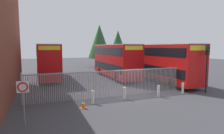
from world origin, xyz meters
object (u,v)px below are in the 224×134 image
object	(u,v)px
double_decker_bus_behind_fence_right	(48,60)
traffic_cone_by_gate	(83,104)
double_decker_bus_behind_fence_left	(115,60)
bollard_center_front	(124,93)
bollard_near_right	(158,91)
traffic_light_kerbside	(207,60)
double_decker_bus_near_gate	(162,61)
bollard_far_right	(183,88)
speed_limit_sign_post	(23,92)
bollard_near_left	(93,97)

from	to	relation	value
double_decker_bus_behind_fence_right	traffic_cone_by_gate	xyz separation A→B (m)	(1.62, -13.60, -2.13)
double_decker_bus_behind_fence_left	bollard_center_front	size ratio (longest dim) A/B	11.38
bollard_center_front	bollard_near_right	distance (m)	2.94
double_decker_bus_behind_fence_right	traffic_light_kerbside	size ratio (longest dim) A/B	2.51
double_decker_bus_near_gate	bollard_near_right	bearing A→B (deg)	-127.95
bollard_center_front	bollard_far_right	distance (m)	5.61
double_decker_bus_near_gate	bollard_far_right	size ratio (longest dim) A/B	11.38
double_decker_bus_behind_fence_right	bollard_near_right	bearing A→B (deg)	-58.13
double_decker_bus_near_gate	bollard_center_front	size ratio (longest dim) A/B	11.38
double_decker_bus_near_gate	speed_limit_sign_post	distance (m)	16.19
double_decker_bus_behind_fence_left	bollard_far_right	xyz separation A→B (m)	(2.32, -10.24, -1.95)
bollard_center_front	traffic_light_kerbside	size ratio (longest dim) A/B	0.22
bollard_far_right	bollard_near_right	bearing A→B (deg)	-175.71
bollard_near_left	bollard_far_right	xyz separation A→B (m)	(8.24, 0.10, 0.00)
double_decker_bus_behind_fence_left	traffic_cone_by_gate	distance (m)	13.20
double_decker_bus_behind_fence_left	bollard_far_right	size ratio (longest dim) A/B	11.38
bollard_near_left	double_decker_bus_near_gate	bearing A→B (deg)	28.74
bollard_near_left	bollard_center_front	bearing A→B (deg)	5.07
bollard_far_right	speed_limit_sign_post	size ratio (longest dim) A/B	0.40
double_decker_bus_behind_fence_right	speed_limit_sign_post	xyz separation A→B (m)	(-1.85, -15.21, -0.65)
double_decker_bus_behind_fence_right	bollard_near_right	xyz separation A→B (m)	(8.03, -12.92, -1.95)
double_decker_bus_near_gate	traffic_light_kerbside	xyz separation A→B (m)	(0.52, -5.83, 0.56)
speed_limit_sign_post	bollard_center_front	bearing A→B (deg)	20.68
bollard_center_front	bollard_near_right	world-z (taller)	same
bollard_near_right	traffic_cone_by_gate	bearing A→B (deg)	-173.93
double_decker_bus_near_gate	bollard_near_right	size ratio (longest dim) A/B	11.38
bollard_near_right	traffic_light_kerbside	distance (m)	5.44
double_decker_bus_behind_fence_right	speed_limit_sign_post	size ratio (longest dim) A/B	4.50
double_decker_bus_near_gate	speed_limit_sign_post	world-z (taller)	double_decker_bus_near_gate
speed_limit_sign_post	traffic_light_kerbside	world-z (taller)	traffic_light_kerbside
bollard_near_right	double_decker_bus_behind_fence_right	bearing A→B (deg)	121.87
double_decker_bus_near_gate	speed_limit_sign_post	size ratio (longest dim) A/B	4.50
traffic_light_kerbside	traffic_cone_by_gate	bearing A→B (deg)	-178.22
bollard_near_right	double_decker_bus_near_gate	bearing A→B (deg)	52.05
double_decker_bus_behind_fence_right	bollard_near_left	world-z (taller)	double_decker_bus_behind_fence_right
bollard_near_left	traffic_light_kerbside	bearing A→B (deg)	-2.41
bollard_near_left	bollard_near_right	bearing A→B (deg)	-1.06
double_decker_bus_behind_fence_left	speed_limit_sign_post	xyz separation A→B (m)	(-10.25, -12.74, -0.65)
bollard_near_left	traffic_light_kerbside	size ratio (longest dim) A/B	0.22
speed_limit_sign_post	double_decker_bus_behind_fence_left	bearing A→B (deg)	51.18
bollard_near_left	bollard_far_right	size ratio (longest dim) A/B	1.00
bollard_near_right	traffic_light_kerbside	world-z (taller)	traffic_light_kerbside
bollard_far_right	double_decker_bus_behind_fence_left	bearing A→B (deg)	102.78
double_decker_bus_behind_fence_left	double_decker_bus_behind_fence_right	world-z (taller)	same
bollard_center_front	double_decker_bus_behind_fence_left	bearing A→B (deg)	72.01
double_decker_bus_behind_fence_right	traffic_cone_by_gate	distance (m)	13.86
bollard_near_right	bollard_far_right	distance (m)	2.69
bollard_center_front	traffic_cone_by_gate	bearing A→B (deg)	-163.75
bollard_far_right	traffic_light_kerbside	bearing A→B (deg)	-14.11
bollard_near_left	bollard_near_right	size ratio (longest dim) A/B	1.00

